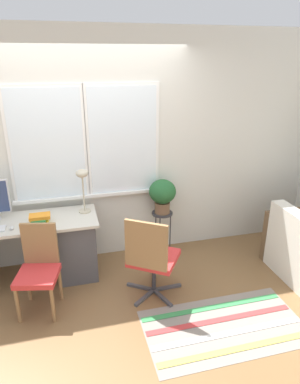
{
  "coord_description": "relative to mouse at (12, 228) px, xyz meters",
  "views": [
    {
      "loc": [
        -0.17,
        -3.22,
        2.36
      ],
      "look_at": [
        0.7,
        0.15,
        0.99
      ],
      "focal_mm": 32.0,
      "sensor_mm": 36.0,
      "label": 1
    }
  ],
  "objects": [
    {
      "name": "ground_plane",
      "position": [
        0.75,
        -0.14,
        -0.75
      ],
      "size": [
        14.0,
        14.0,
        0.0
      ],
      "primitive_type": "plane",
      "color": "brown"
    },
    {
      "name": "plant_stand",
      "position": [
        1.7,
        0.34,
        -0.24
      ],
      "size": [
        0.26,
        0.26,
        0.57
      ],
      "color": "#333338",
      "rests_on": "ground_plane"
    },
    {
      "name": "mouse",
      "position": [
        0.0,
        0.0,
        0.0
      ],
      "size": [
        0.04,
        0.06,
        0.03
      ],
      "color": "silver",
      "rests_on": "desk"
    },
    {
      "name": "desk",
      "position": [
        0.01,
        0.16,
        -0.36
      ],
      "size": [
        1.72,
        0.59,
        0.73
      ],
      "color": "beige",
      "rests_on": "ground_plane"
    },
    {
      "name": "potted_plant",
      "position": [
        1.7,
        0.34,
        0.07
      ],
      "size": [
        0.33,
        0.33,
        0.43
      ],
      "color": "brown",
      "rests_on": "plant_stand"
    },
    {
      "name": "desk_lamp",
      "position": [
        0.75,
        0.26,
        0.37
      ],
      "size": [
        0.14,
        0.14,
        0.5
      ],
      "color": "#BCB299",
      "rests_on": "desk"
    },
    {
      "name": "floor_rug_striped",
      "position": [
        1.9,
        -1.09,
        -0.74
      ],
      "size": [
        1.51,
        0.82,
        0.01
      ],
      "color": "gray",
      "rests_on": "ground_plane"
    },
    {
      "name": "wall_back_with_window",
      "position": [
        0.76,
        0.53,
        0.6
      ],
      "size": [
        9.0,
        0.12,
        2.7
      ],
      "color": "silver",
      "rests_on": "ground_plane"
    },
    {
      "name": "desk_chair_wooden",
      "position": [
        0.24,
        -0.35,
        -0.29
      ],
      "size": [
        0.46,
        0.47,
        0.87
      ],
      "rotation": [
        0.0,
        0.0,
        -0.22
      ],
      "color": "olive",
      "rests_on": "ground_plane"
    },
    {
      "name": "office_chair_swivel",
      "position": [
        1.35,
        -0.47,
        -0.27
      ],
      "size": [
        0.63,
        0.64,
        0.94
      ],
      "rotation": [
        0.0,
        0.0,
        2.55
      ],
      "color": "#47474C",
      "rests_on": "ground_plane"
    },
    {
      "name": "book_stack",
      "position": [
        0.27,
        0.07,
        0.04
      ],
      "size": [
        0.22,
        0.18,
        0.1
      ],
      "color": "yellow",
      "rests_on": "desk"
    }
  ]
}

